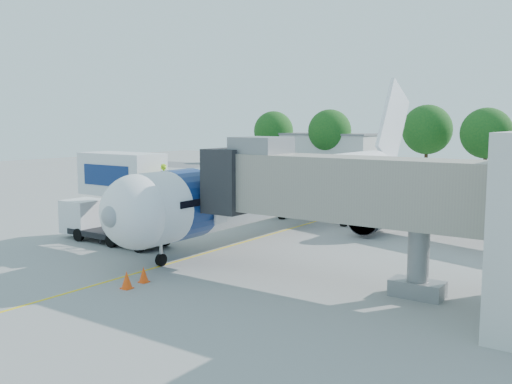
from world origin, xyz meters
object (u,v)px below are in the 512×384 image
Objects in this scene: aircraft at (299,185)px; ground_tug at (113,302)px; catering_hiloader at (115,198)px; jet_bridge at (324,188)px.

aircraft is 21.12m from ground_tug.
aircraft is at bearing 60.64° from catering_hiloader.
catering_hiloader is at bearing -119.36° from aircraft.
ground_tug is (4.37, -20.54, -2.21)m from aircraft.
catering_hiloader is 2.44× the size of ground_tug.
ground_tug is at bearing -77.99° from aircraft.
ground_tug is at bearing -111.04° from jet_bridge.
jet_bridge reaches higher than catering_hiloader.
catering_hiloader reaches higher than ground_tug.
jet_bridge reaches higher than ground_tug.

